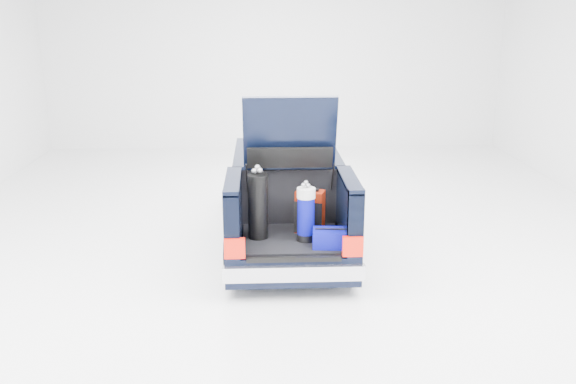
{
  "coord_description": "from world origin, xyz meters",
  "views": [
    {
      "loc": [
        -0.4,
        -9.24,
        3.55
      ],
      "look_at": [
        0.0,
        -0.5,
        0.95
      ],
      "focal_mm": 38.0,
      "sensor_mm": 36.0,
      "label": 1
    }
  ],
  "objects_px": {
    "black_golf_bag": "(258,206)",
    "blue_duffel": "(331,238)",
    "red_suitcase": "(310,212)",
    "car": "(286,198)",
    "blue_golf_bag": "(306,214)"
  },
  "relations": [
    {
      "from": "red_suitcase",
      "to": "black_golf_bag",
      "type": "bearing_deg",
      "value": -146.68
    },
    {
      "from": "black_golf_bag",
      "to": "blue_duffel",
      "type": "bearing_deg",
      "value": -41.16
    },
    {
      "from": "car",
      "to": "blue_duffel",
      "type": "relative_size",
      "value": 9.26
    },
    {
      "from": "red_suitcase",
      "to": "black_golf_bag",
      "type": "relative_size",
      "value": 0.63
    },
    {
      "from": "car",
      "to": "blue_golf_bag",
      "type": "xyz_separation_m",
      "value": [
        0.19,
        -1.71,
        0.3
      ]
    },
    {
      "from": "blue_golf_bag",
      "to": "blue_duffel",
      "type": "bearing_deg",
      "value": -37.66
    },
    {
      "from": "car",
      "to": "red_suitcase",
      "type": "xyz_separation_m",
      "value": [
        0.27,
        -1.39,
        0.22
      ]
    },
    {
      "from": "black_golf_bag",
      "to": "blue_duffel",
      "type": "distance_m",
      "value": 1.07
    },
    {
      "from": "black_golf_bag",
      "to": "car",
      "type": "bearing_deg",
      "value": 54.44
    },
    {
      "from": "red_suitcase",
      "to": "black_golf_bag",
      "type": "height_order",
      "value": "black_golf_bag"
    },
    {
      "from": "car",
      "to": "black_golf_bag",
      "type": "xyz_separation_m",
      "value": [
        -0.45,
        -1.57,
        0.38
      ]
    },
    {
      "from": "black_golf_bag",
      "to": "blue_duffel",
      "type": "xyz_separation_m",
      "value": [
        0.95,
        -0.37,
        -0.33
      ]
    },
    {
      "from": "black_golf_bag",
      "to": "blue_duffel",
      "type": "relative_size",
      "value": 1.97
    },
    {
      "from": "black_golf_bag",
      "to": "blue_golf_bag",
      "type": "distance_m",
      "value": 0.65
    },
    {
      "from": "red_suitcase",
      "to": "car",
      "type": "bearing_deg",
      "value": 120.01
    }
  ]
}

